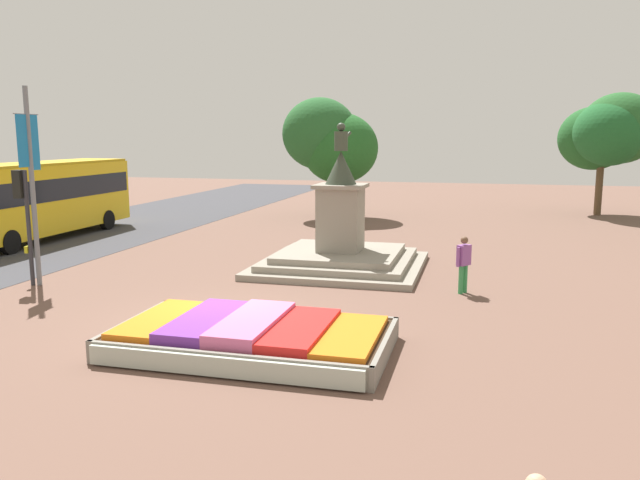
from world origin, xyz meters
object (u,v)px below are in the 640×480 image
Objects in this scene: traffic_light_mid_block at (24,206)px; banner_pole at (32,179)px; pedestrian_with_handbag at (464,261)px; statue_monument at (340,244)px; city_bus at (35,196)px; flower_planter at (250,337)px.

traffic_light_mid_block is 0.83m from banner_pole.
statue_monument is at bearing 149.38° from pedestrian_with_handbag.
pedestrian_with_handbag is (12.25, 2.19, -1.40)m from traffic_light_mid_block.
banner_pole is 12.35m from pedestrian_with_handbag.
statue_monument reaches higher than city_bus.
traffic_light_mid_block is (-8.25, 3.68, 2.02)m from flower_planter.
city_bus is (-5.14, 6.79, -0.46)m from traffic_light_mid_block.
flower_planter is at bearing -90.10° from statue_monument.
pedestrian_with_handbag is (11.97, 2.12, -2.18)m from banner_pole.
flower_planter is 7.13m from pedestrian_with_handbag.
city_bus reaches higher than flower_planter.
banner_pole is at bearing 154.81° from flower_planter.
statue_monument is 9.43m from banner_pole.
statue_monument is at bearing 89.90° from flower_planter.
flower_planter is at bearing -124.33° from pedestrian_with_handbag.
flower_planter is at bearing -25.19° from banner_pole.
pedestrian_with_handbag is (3.99, -2.36, 0.11)m from statue_monument.
statue_monument reaches higher than pedestrian_with_handbag.
traffic_light_mid_block is at bearing -169.88° from pedestrian_with_handbag.
city_bus is 18.02m from pedestrian_with_handbag.
banner_pole is (0.28, 0.07, 0.78)m from traffic_light_mid_block.
statue_monument is (0.01, 8.23, 0.52)m from flower_planter.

